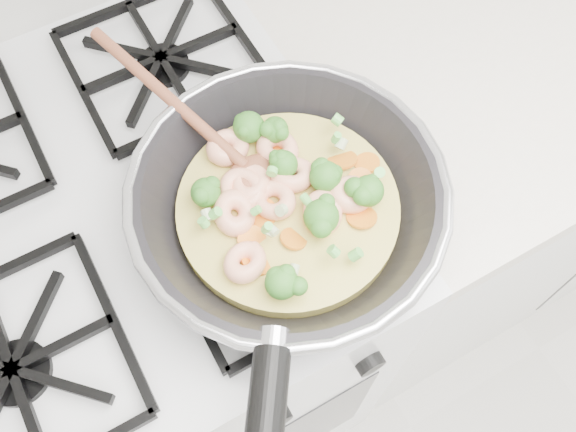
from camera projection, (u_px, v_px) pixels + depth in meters
stove at (165, 315)px, 1.14m from camera, size 0.60×0.60×0.92m
counter_right at (511, 139)px, 1.32m from camera, size 1.00×0.60×0.90m
skillet at (286, 205)px, 0.67m from camera, size 0.38×0.58×0.10m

